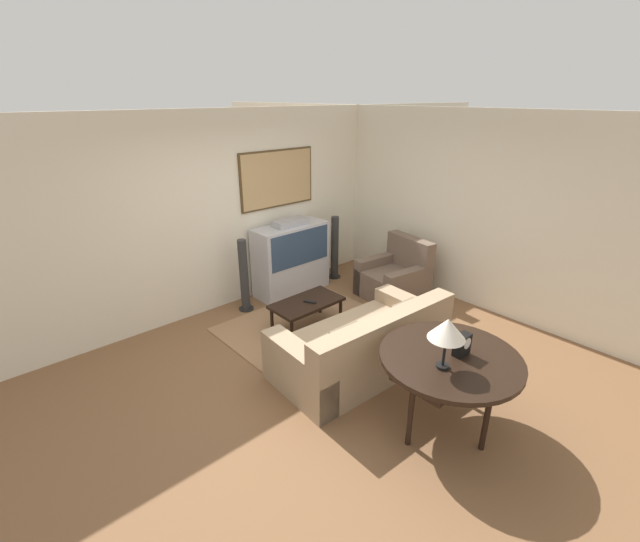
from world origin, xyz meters
TOP-DOWN VIEW (x-y plane):
  - ground_plane at (0.00, 0.00)m, footprint 12.00×12.00m
  - wall_back at (0.02, 2.13)m, footprint 12.00×0.10m
  - wall_right at (2.63, 0.00)m, footprint 0.06×12.00m
  - area_rug at (0.36, 0.81)m, footprint 2.05×1.62m
  - tv at (0.92, 1.81)m, footprint 1.16×0.47m
  - couch at (0.23, -0.32)m, footprint 1.99×1.10m
  - armchair at (1.96, 0.63)m, footprint 0.94×0.95m
  - coffee_table at (0.34, 0.76)m, footprint 0.92×0.50m
  - console_table at (0.13, -1.43)m, footprint 1.23×1.23m
  - table_lamp at (-0.07, -1.47)m, footprint 0.31×0.31m
  - mantel_clock at (0.21, -1.47)m, footprint 0.16×0.10m
  - remote at (0.35, 0.71)m, footprint 0.11×0.16m
  - speaker_tower_left at (0.04, 1.76)m, footprint 0.21×0.21m
  - speaker_tower_right at (1.79, 1.76)m, footprint 0.21×0.21m

SIDE VIEW (x-z plane):
  - ground_plane at x=0.00m, z-range 0.00..0.00m
  - area_rug at x=0.36m, z-range 0.00..0.01m
  - couch at x=0.23m, z-range -0.11..0.68m
  - armchair at x=1.96m, z-range -0.15..0.74m
  - coffee_table at x=0.34m, z-range 0.15..0.55m
  - remote at x=0.35m, z-range 0.40..0.42m
  - speaker_tower_left at x=0.04m, z-range -0.03..1.02m
  - speaker_tower_right at x=1.79m, z-range -0.03..1.02m
  - tv at x=0.92m, z-range -0.03..1.12m
  - console_table at x=0.13m, z-range 0.31..1.07m
  - mantel_clock at x=0.21m, z-range 0.75..0.95m
  - table_lamp at x=-0.07m, z-range 0.89..1.34m
  - wall_right at x=2.63m, z-range 0.00..2.70m
  - wall_back at x=0.02m, z-range 0.01..2.71m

